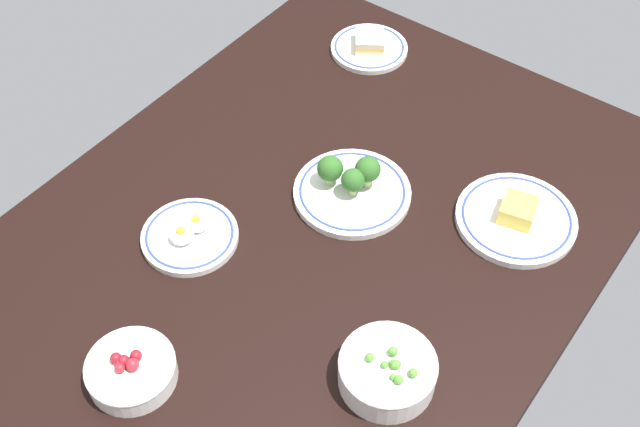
{
  "coord_description": "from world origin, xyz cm",
  "views": [
    {
      "loc": [
        77.52,
        58.02,
        118.31
      ],
      "look_at": [
        0.0,
        0.0,
        6.0
      ],
      "focal_mm": 44.8,
      "sensor_mm": 36.0,
      "label": 1
    }
  ],
  "objects": [
    {
      "name": "dining_table",
      "position": [
        0.0,
        0.0,
        2.0
      ],
      "size": [
        127.11,
        97.72,
        4.0
      ],
      "primitive_type": "cube",
      "color": "black",
      "rests_on": "ground"
    },
    {
      "name": "bowl_berries",
      "position": [
        44.42,
        -4.22,
        6.28
      ],
      "size": [
        14.56,
        14.56,
        5.8
      ],
      "color": "white",
      "rests_on": "dining_table"
    },
    {
      "name": "plate_eggs",
      "position": [
        17.88,
        -16.48,
        5.11
      ],
      "size": [
        17.88,
        17.88,
        4.58
      ],
      "color": "white",
      "rests_on": "dining_table"
    },
    {
      "name": "plate_broccoli",
      "position": [
        -8.96,
        0.82,
        6.11
      ],
      "size": [
        22.7,
        22.7,
        8.22
      ],
      "color": "white",
      "rests_on": "dining_table"
    },
    {
      "name": "plate_sandwich",
      "position": [
        -47.71,
        -21.63,
        5.21
      ],
      "size": [
        17.6,
        17.6,
        4.38
      ],
      "color": "white",
      "rests_on": "dining_table"
    },
    {
      "name": "plate_cheese",
      "position": [
        -21.76,
        29.5,
        5.18
      ],
      "size": [
        22.61,
        22.61,
        5.02
      ],
      "color": "white",
      "rests_on": "dining_table"
    },
    {
      "name": "bowl_peas",
      "position": [
        20.52,
        28.63,
        6.97
      ],
      "size": [
        15.75,
        15.75,
        6.71
      ],
      "color": "white",
      "rests_on": "dining_table"
    }
  ]
}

